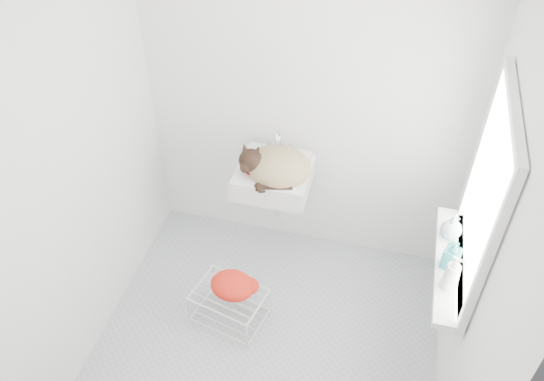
% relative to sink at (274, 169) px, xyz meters
% --- Properties ---
extents(floor, '(2.20, 2.00, 0.02)m').
position_rel_sink_xyz_m(floor, '(0.15, -0.74, -0.85)').
color(floor, '#A7AFB4').
rests_on(floor, ground).
extents(back_wall, '(2.20, 0.02, 2.50)m').
position_rel_sink_xyz_m(back_wall, '(0.15, 0.26, 0.40)').
color(back_wall, white).
rests_on(back_wall, ground).
extents(right_wall, '(0.02, 2.00, 2.50)m').
position_rel_sink_xyz_m(right_wall, '(1.25, -0.74, 0.40)').
color(right_wall, white).
rests_on(right_wall, ground).
extents(left_wall, '(0.02, 2.00, 2.50)m').
position_rel_sink_xyz_m(left_wall, '(-0.95, -0.74, 0.40)').
color(left_wall, white).
rests_on(left_wall, ground).
extents(window_glass, '(0.01, 0.80, 1.00)m').
position_rel_sink_xyz_m(window_glass, '(1.23, -0.54, 0.50)').
color(window_glass, white).
rests_on(window_glass, right_wall).
extents(window_frame, '(0.04, 0.90, 1.10)m').
position_rel_sink_xyz_m(window_frame, '(1.22, -0.54, 0.50)').
color(window_frame, white).
rests_on(window_frame, right_wall).
extents(windowsill, '(0.16, 0.88, 0.04)m').
position_rel_sink_xyz_m(windowsill, '(1.16, -0.54, -0.02)').
color(windowsill, white).
rests_on(windowsill, right_wall).
extents(sink, '(0.49, 0.43, 0.20)m').
position_rel_sink_xyz_m(sink, '(0.00, 0.00, 0.00)').
color(sink, white).
rests_on(sink, back_wall).
extents(faucet, '(0.18, 0.12, 0.18)m').
position_rel_sink_xyz_m(faucet, '(0.00, 0.18, 0.14)').
color(faucet, silver).
rests_on(faucet, sink).
extents(cat, '(0.46, 0.37, 0.29)m').
position_rel_sink_xyz_m(cat, '(0.01, -0.02, 0.04)').
color(cat, tan).
rests_on(cat, sink).
extents(wire_rack, '(0.51, 0.41, 0.27)m').
position_rel_sink_xyz_m(wire_rack, '(-0.14, -0.64, -0.70)').
color(wire_rack, silver).
rests_on(wire_rack, floor).
extents(towel, '(0.33, 0.25, 0.12)m').
position_rel_sink_xyz_m(towel, '(-0.12, -0.61, -0.55)').
color(towel, red).
rests_on(towel, wire_rack).
extents(bottle_a, '(0.10, 0.10, 0.20)m').
position_rel_sink_xyz_m(bottle_a, '(1.15, -0.72, 0.00)').
color(bottle_a, white).
rests_on(bottle_a, windowsill).
extents(bottle_b, '(0.11, 0.11, 0.19)m').
position_rel_sink_xyz_m(bottle_b, '(1.15, -0.57, 0.00)').
color(bottle_b, '#217A79').
rests_on(bottle_b, windowsill).
extents(bottle_c, '(0.16, 0.16, 0.16)m').
position_rel_sink_xyz_m(bottle_c, '(1.15, -0.34, 0.00)').
color(bottle_c, silver).
rests_on(bottle_c, windowsill).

